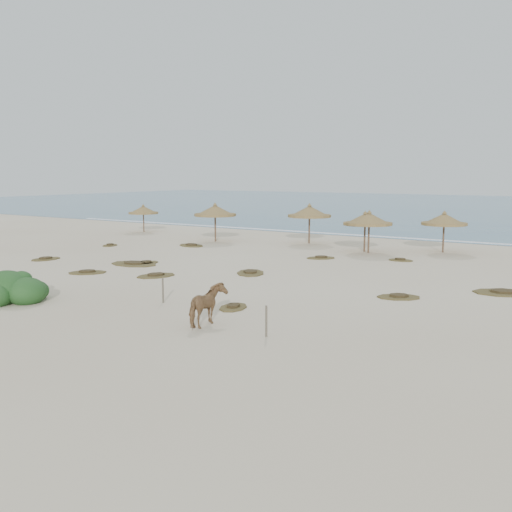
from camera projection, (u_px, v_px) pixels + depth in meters
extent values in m
plane|color=beige|center=(163.00, 285.00, 27.50)|extent=(160.00, 160.00, 0.00)
cube|color=#2A5680|center=(482.00, 207.00, 90.11)|extent=(200.00, 100.00, 0.01)
cube|color=silver|center=(365.00, 236.00, 49.20)|extent=(70.00, 0.60, 0.01)
cylinder|color=brown|center=(144.00, 222.00, 52.33)|extent=(0.11, 0.11, 1.91)
cylinder|color=olive|center=(143.00, 213.00, 52.21)|extent=(3.51, 3.51, 0.16)
cone|color=olive|center=(143.00, 210.00, 52.17)|extent=(3.40, 3.40, 0.68)
cone|color=olive|center=(143.00, 205.00, 52.11)|extent=(0.33, 0.33, 0.20)
cylinder|color=brown|center=(215.00, 227.00, 44.98)|extent=(0.13, 0.13, 2.31)
cylinder|color=olive|center=(215.00, 215.00, 44.85)|extent=(3.56, 3.56, 0.20)
cone|color=olive|center=(215.00, 210.00, 44.79)|extent=(3.44, 3.44, 0.83)
cone|color=olive|center=(215.00, 204.00, 44.72)|extent=(0.40, 0.40, 0.24)
cylinder|color=brown|center=(309.00, 228.00, 43.82)|extent=(0.13, 0.13, 2.32)
cylinder|color=olive|center=(309.00, 216.00, 43.68)|extent=(3.95, 3.95, 0.20)
cone|color=olive|center=(309.00, 211.00, 43.63)|extent=(3.82, 3.82, 0.83)
cone|color=olive|center=(310.00, 205.00, 43.55)|extent=(0.40, 0.40, 0.24)
cylinder|color=brown|center=(365.00, 237.00, 39.08)|extent=(0.12, 0.12, 2.11)
cylinder|color=olive|center=(365.00, 224.00, 38.96)|extent=(3.17, 3.17, 0.18)
cone|color=olive|center=(365.00, 219.00, 38.91)|extent=(3.06, 3.06, 0.75)
cone|color=olive|center=(365.00, 212.00, 38.84)|extent=(0.36, 0.36, 0.22)
cylinder|color=brown|center=(369.00, 237.00, 38.50)|extent=(0.12, 0.12, 2.18)
cylinder|color=olive|center=(369.00, 224.00, 38.37)|extent=(3.68, 3.68, 0.19)
cone|color=olive|center=(369.00, 219.00, 38.32)|extent=(3.56, 3.56, 0.78)
cone|color=olive|center=(369.00, 212.00, 38.25)|extent=(0.37, 0.37, 0.23)
cylinder|color=brown|center=(443.00, 237.00, 38.82)|extent=(0.12, 0.12, 2.14)
cylinder|color=olive|center=(444.00, 224.00, 38.70)|extent=(3.90, 3.90, 0.18)
cone|color=olive|center=(444.00, 219.00, 38.65)|extent=(3.77, 3.77, 0.76)
cone|color=olive|center=(445.00, 212.00, 38.58)|extent=(0.37, 0.37, 0.22)
imported|color=olive|center=(207.00, 305.00, 20.12)|extent=(1.01, 1.83, 1.48)
cylinder|color=#635C4A|center=(163.00, 291.00, 23.72)|extent=(0.09, 0.09, 1.04)
cylinder|color=#635C4A|center=(266.00, 321.00, 18.79)|extent=(0.09, 0.09, 1.05)
ellipsoid|color=#244E21|center=(7.00, 288.00, 24.01)|extent=(2.02, 2.02, 1.52)
ellipsoid|color=#244E21|center=(27.00, 292.00, 23.79)|extent=(1.62, 1.62, 1.21)
ellipsoid|color=#244E21|center=(4.00, 286.00, 24.78)|extent=(1.72, 1.72, 1.29)
ellipsoid|color=#244E21|center=(35.00, 291.00, 24.48)|extent=(1.21, 1.21, 0.91)
ellipsoid|color=#244E21|center=(21.00, 279.00, 24.22)|extent=(0.91, 0.91, 0.68)
ellipsoid|color=#244E21|center=(4.00, 278.00, 24.20)|extent=(0.81, 0.81, 0.61)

